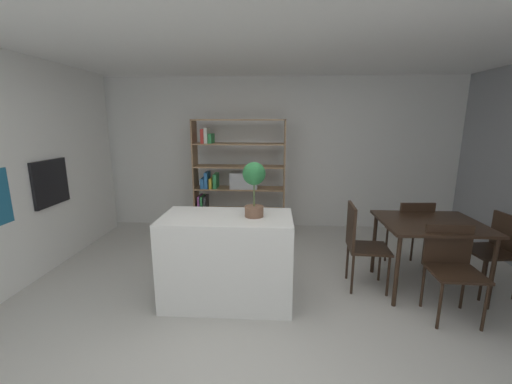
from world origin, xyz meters
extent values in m
plane|color=beige|center=(0.00, 0.00, 0.00)|extent=(9.10, 9.10, 0.00)
cube|color=white|center=(0.00, 0.00, 2.59)|extent=(6.62, 5.83, 0.06)
cube|color=silver|center=(0.00, 2.88, 1.28)|extent=(6.62, 0.06, 2.56)
cube|color=black|center=(-2.59, 1.07, 1.09)|extent=(0.04, 0.60, 0.56)
cylinder|color=#B7BABC|center=(-2.63, 1.07, 1.32)|extent=(0.02, 0.48, 0.02)
cube|color=white|center=(-0.29, 0.36, 0.46)|extent=(1.29, 0.68, 0.91)
cylinder|color=brown|center=(-0.02, 0.36, 0.96)|extent=(0.19, 0.19, 0.10)
cylinder|color=#476633|center=(-0.02, 0.36, 1.13)|extent=(0.01, 0.01, 0.24)
sphere|color=#276E38|center=(-0.02, 0.36, 1.34)|extent=(0.22, 0.22, 0.22)
cube|color=#997551|center=(-1.12, 2.46, 0.93)|extent=(0.02, 0.34, 1.86)
cube|color=#997551|center=(0.33, 2.46, 0.93)|extent=(0.02, 0.34, 1.86)
cube|color=#997551|center=(-0.40, 2.46, 1.85)|extent=(1.48, 0.34, 0.02)
cube|color=#997551|center=(-0.40, 2.46, 0.01)|extent=(1.48, 0.34, 0.02)
cube|color=#997551|center=(-0.40, 2.46, 0.39)|extent=(1.43, 0.34, 0.02)
cube|color=#997551|center=(-0.40, 2.46, 0.75)|extent=(1.43, 0.34, 0.02)
cube|color=#997551|center=(-0.40, 2.46, 1.11)|extent=(1.43, 0.34, 0.02)
cube|color=#997551|center=(-0.40, 2.46, 1.48)|extent=(1.43, 0.34, 0.02)
cube|color=orange|center=(-0.95, 2.46, 0.11)|extent=(0.06, 0.28, 0.18)
cube|color=red|center=(-0.87, 2.46, 0.14)|extent=(0.04, 0.28, 0.23)
cube|color=#8E4793|center=(-1.06, 2.46, 0.51)|extent=(0.03, 0.28, 0.23)
cube|color=#338E4C|center=(-1.02, 2.46, 0.51)|extent=(0.03, 0.28, 0.22)
cube|color=#38383D|center=(-0.96, 2.46, 0.51)|extent=(0.04, 0.28, 0.22)
cube|color=#2D6BAD|center=(-0.99, 2.46, 0.84)|extent=(0.06, 0.28, 0.16)
cube|color=#2D6BAD|center=(-0.93, 2.46, 0.89)|extent=(0.06, 0.28, 0.26)
cube|color=gold|center=(-0.86, 2.46, 0.84)|extent=(0.04, 0.28, 0.16)
cube|color=#338E4C|center=(-0.79, 2.46, 0.88)|extent=(0.06, 0.28, 0.23)
cube|color=red|center=(-0.97, 2.46, 1.60)|extent=(0.05, 0.28, 0.22)
cube|color=silver|center=(-0.91, 2.46, 1.61)|extent=(0.05, 0.28, 0.24)
cube|color=#338E4C|center=(-0.84, 2.46, 1.56)|extent=(0.06, 0.28, 0.15)
cube|color=#B7BABC|center=(-0.32, 2.46, 0.89)|extent=(0.44, 0.30, 0.26)
cube|color=black|center=(1.85, 0.71, 0.77)|extent=(1.03, 0.86, 0.03)
cylinder|color=black|center=(1.40, 0.34, 0.38)|extent=(0.04, 0.04, 0.75)
cylinder|color=black|center=(2.30, 0.34, 0.38)|extent=(0.04, 0.04, 0.75)
cylinder|color=black|center=(1.40, 1.08, 0.38)|extent=(0.04, 0.04, 0.75)
cylinder|color=black|center=(2.30, 1.08, 0.38)|extent=(0.04, 0.04, 0.75)
cube|color=black|center=(1.85, 1.26, 0.47)|extent=(0.43, 0.43, 0.03)
cube|color=black|center=(1.86, 1.08, 0.69)|extent=(0.41, 0.06, 0.41)
cylinder|color=black|center=(2.01, 1.44, 0.23)|extent=(0.03, 0.03, 0.46)
cylinder|color=black|center=(1.67, 1.42, 0.23)|extent=(0.03, 0.03, 0.46)
cylinder|color=black|center=(2.03, 1.10, 0.23)|extent=(0.03, 0.03, 0.46)
cylinder|color=black|center=(1.69, 1.08, 0.23)|extent=(0.03, 0.03, 0.46)
cube|color=black|center=(1.85, 0.16, 0.47)|extent=(0.45, 0.43, 0.03)
cube|color=black|center=(1.85, 0.35, 0.67)|extent=(0.44, 0.04, 0.39)
cylinder|color=black|center=(1.65, -0.01, 0.23)|extent=(0.03, 0.03, 0.45)
cylinder|color=black|center=(2.04, -0.02, 0.23)|extent=(0.03, 0.03, 0.45)
cylinder|color=black|center=(1.66, 0.34, 0.23)|extent=(0.03, 0.03, 0.45)
cylinder|color=black|center=(2.04, 0.33, 0.23)|extent=(0.03, 0.03, 0.45)
cube|color=black|center=(2.48, 0.71, 0.46)|extent=(0.48, 0.50, 0.03)
cube|color=black|center=(2.68, 0.73, 0.66)|extent=(0.08, 0.46, 0.38)
cylinder|color=black|center=(2.28, 0.89, 0.22)|extent=(0.03, 0.03, 0.45)
cylinder|color=black|center=(2.32, 0.49, 0.22)|extent=(0.03, 0.03, 0.45)
cylinder|color=black|center=(2.65, 0.93, 0.22)|extent=(0.03, 0.03, 0.45)
cube|color=black|center=(1.22, 0.71, 0.46)|extent=(0.45, 0.43, 0.03)
cube|color=black|center=(1.02, 0.72, 0.71)|extent=(0.05, 0.41, 0.47)
cylinder|color=black|center=(1.39, 0.53, 0.23)|extent=(0.03, 0.03, 0.45)
cylinder|color=black|center=(1.41, 0.87, 0.23)|extent=(0.03, 0.03, 0.45)
cylinder|color=black|center=(1.02, 0.55, 0.23)|extent=(0.03, 0.03, 0.45)
cylinder|color=black|center=(1.04, 0.89, 0.23)|extent=(0.03, 0.03, 0.45)
camera|label=1|loc=(0.17, -2.65, 1.83)|focal=22.43mm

